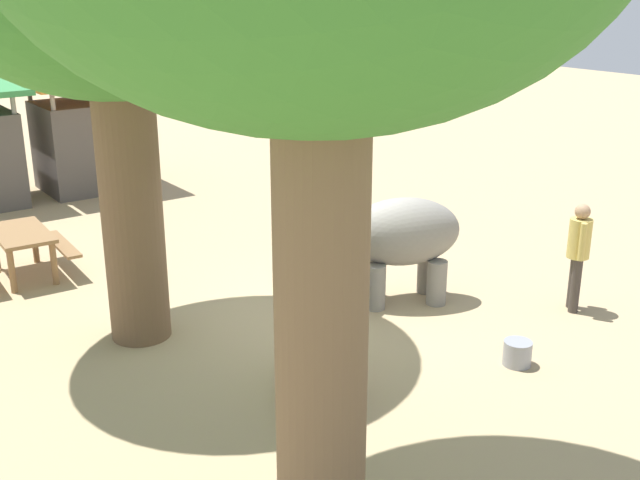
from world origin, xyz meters
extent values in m
plane|color=tan|center=(0.00, 0.00, 0.00)|extent=(60.00, 60.00, 0.00)
cylinder|color=gray|center=(0.92, -0.23, 0.34)|extent=(0.30, 0.30, 0.68)
cylinder|color=gray|center=(1.12, 0.20, 0.34)|extent=(0.30, 0.30, 0.68)
cylinder|color=gray|center=(1.77, -0.63, 0.34)|extent=(0.30, 0.30, 0.68)
cylinder|color=gray|center=(1.97, -0.21, 0.34)|extent=(0.30, 0.30, 0.68)
ellipsoid|color=gray|center=(1.44, -0.22, 1.09)|extent=(1.91, 1.52, 1.02)
sphere|color=gray|center=(0.49, 0.24, 1.22)|extent=(0.73, 0.73, 0.73)
cone|color=gray|center=(0.25, 0.35, 0.57)|extent=(0.23, 0.23, 1.15)
cube|color=gray|center=(0.38, -0.25, 1.22)|extent=(0.34, 0.57, 0.55)
cube|color=gray|center=(0.80, 0.63, 1.22)|extent=(0.34, 0.57, 0.55)
cylinder|color=#3F3833|center=(3.18, -2.03, 0.41)|extent=(0.14, 0.14, 0.82)
cylinder|color=#3F3833|center=(3.31, -1.90, 0.41)|extent=(0.14, 0.14, 0.82)
cylinder|color=tan|center=(3.25, -1.97, 1.11)|extent=(0.32, 0.32, 0.58)
sphere|color=tan|center=(3.25, -1.97, 1.51)|extent=(0.22, 0.22, 0.22)
cylinder|color=tan|center=(3.10, -2.12, 1.12)|extent=(0.09, 0.09, 0.55)
cylinder|color=tan|center=(3.39, -1.82, 1.12)|extent=(0.09, 0.09, 0.55)
cylinder|color=brown|center=(-2.25, 0.96, 1.79)|extent=(0.80, 0.80, 3.59)
cylinder|color=brown|center=(-2.58, -3.67, 1.98)|extent=(0.77, 0.77, 3.96)
cube|color=brown|center=(-1.22, -1.62, 0.45)|extent=(1.14, 1.37, 0.06)
cube|color=brown|center=(-1.08, -1.72, 0.68)|extent=(0.86, 1.17, 0.40)
cube|color=brown|center=(-1.52, -2.05, 0.21)|extent=(0.34, 0.27, 0.42)
cube|color=brown|center=(-0.91, -1.19, 0.21)|extent=(0.34, 0.27, 0.42)
cube|color=olive|center=(-2.89, 4.12, 0.75)|extent=(0.87, 1.54, 0.06)
cylinder|color=olive|center=(-2.54, 4.70, 0.36)|extent=(0.10, 0.10, 0.72)
cylinder|color=olive|center=(-3.24, 3.54, 0.36)|extent=(0.10, 0.10, 0.72)
cylinder|color=olive|center=(-2.60, 3.51, 0.36)|extent=(0.10, 0.10, 0.72)
cube|color=olive|center=(-2.27, 4.09, 0.44)|extent=(0.31, 1.51, 0.05)
cylinder|color=gray|center=(-1.72, 8.16, 1.20)|extent=(0.10, 0.10, 2.40)
cube|color=#59514C|center=(-0.02, 8.97, 1.00)|extent=(2.00, 1.80, 2.00)
cube|color=orange|center=(-0.02, 8.97, 2.46)|extent=(2.50, 2.50, 0.12)
cylinder|color=gray|center=(0.88, 9.78, 1.20)|extent=(0.10, 0.10, 2.40)
cylinder|color=gray|center=(0.88, 8.16, 1.20)|extent=(0.10, 0.10, 2.40)
cylinder|color=gray|center=(-0.92, 9.78, 1.20)|extent=(0.10, 0.10, 2.40)
cylinder|color=gray|center=(-0.92, 8.16, 1.20)|extent=(0.10, 0.10, 2.40)
cylinder|color=gray|center=(1.24, -2.63, 0.16)|extent=(0.36, 0.36, 0.32)
camera|label=1|loc=(-5.92, -8.25, 4.66)|focal=43.35mm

